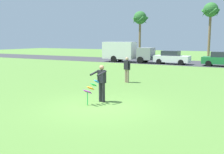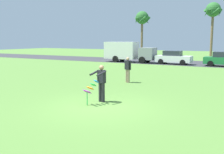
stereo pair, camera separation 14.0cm
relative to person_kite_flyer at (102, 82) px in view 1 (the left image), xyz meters
name	(u,v)px [view 1 (the left image)]	position (x,y,z in m)	size (l,w,h in m)	color
ground_plane	(101,107)	(0.40, -0.76, -0.95)	(120.00, 120.00, 0.00)	#568438
road_strip	(197,63)	(0.40, 22.60, -0.95)	(120.00, 8.00, 0.01)	#38383D
person_kite_flyer	(102,82)	(0.00, 0.00, 0.00)	(0.64, 0.72, 1.73)	#26262B
kite_held	(91,89)	(-0.16, -0.70, -0.22)	(0.59, 0.72, 1.09)	blue
parked_truck_grey_van	(125,51)	(-8.32, 20.20, 0.46)	(6.72, 2.16, 2.62)	gray
parked_car_white	(172,58)	(-2.20, 20.20, -0.18)	(4.24, 1.91, 1.60)	white
parked_car_green	(222,59)	(3.39, 20.20, -0.18)	(4.23, 1.90, 1.60)	#1E7238
palm_tree_left_near	(140,20)	(-10.18, 29.74, 5.23)	(2.58, 2.71, 7.53)	brown
palm_tree_right_near	(211,12)	(0.58, 30.46, 5.94)	(2.58, 2.71, 8.29)	brown
person_walker_near	(127,69)	(-1.28, 5.56, -0.02)	(0.55, 0.32, 1.73)	gray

